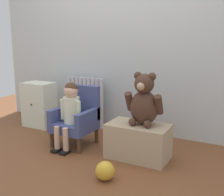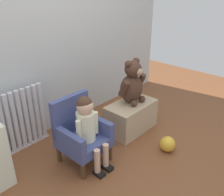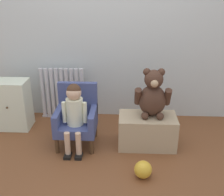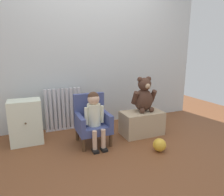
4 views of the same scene
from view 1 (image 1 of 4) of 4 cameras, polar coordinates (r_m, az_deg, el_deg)
The scene contains 9 objects.
ground_plane at distance 2.71m, azimuth -8.49°, elevation -13.21°, with size 6.00×6.00×0.00m, color brown.
back_wall at distance 3.47m, azimuth 2.84°, elevation 12.89°, with size 3.80×0.05×2.40m, color silver.
radiator at distance 3.72m, azimuth -5.48°, elevation -0.85°, with size 0.56×0.05×0.65m.
small_dresser at distance 3.82m, azimuth -14.56°, elevation -1.28°, with size 0.40×0.30×0.59m.
child_armchair at distance 3.10m, azimuth -7.20°, elevation -3.96°, with size 0.42×0.41×0.64m.
child_figure at distance 2.98m, azimuth -8.49°, elevation -1.66°, with size 0.25×0.35×0.70m.
low_bench at distance 2.77m, azimuth 5.32°, elevation -8.72°, with size 0.59×0.34×0.34m, color tan.
large_teddy_bear at distance 2.67m, azimuth 6.52°, elevation -0.78°, with size 0.37×0.26×0.50m.
toy_ball at distance 2.39m, azimuth -1.43°, elevation -14.55°, with size 0.16×0.16×0.16m, color gold.
Camera 1 is at (1.48, -1.95, 1.16)m, focal length 45.00 mm.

